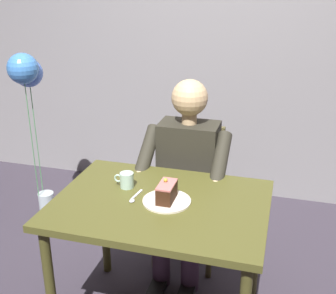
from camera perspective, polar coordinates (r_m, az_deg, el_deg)
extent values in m
cube|color=gray|center=(3.55, 7.32, 17.02)|extent=(6.40, 0.12, 3.00)
cube|color=#4C4B1F|center=(2.14, -0.98, -7.62)|extent=(1.05, 0.77, 0.04)
cylinder|color=#45421C|center=(2.27, -15.36, -17.77)|extent=(0.05, 0.05, 0.73)
cylinder|color=#45421C|center=(2.54, 11.63, -12.64)|extent=(0.05, 0.05, 0.73)
cylinder|color=#45421C|center=(2.73, -8.43, -9.72)|extent=(0.05, 0.05, 0.73)
cube|color=brown|center=(2.82, 2.72, -7.34)|extent=(0.42, 0.42, 0.04)
cube|color=brown|center=(2.88, 3.68, -1.29)|extent=(0.38, 0.04, 0.45)
cylinder|color=brown|center=(2.75, 5.51, -13.36)|extent=(0.04, 0.04, 0.41)
cylinder|color=brown|center=(2.82, -1.86, -12.25)|extent=(0.04, 0.04, 0.41)
cylinder|color=brown|center=(3.05, 6.79, -9.57)|extent=(0.04, 0.04, 0.41)
cylinder|color=brown|center=(3.11, 0.17, -8.69)|extent=(0.04, 0.04, 0.41)
cube|color=#2E2B22|center=(2.67, 2.73, -2.21)|extent=(0.36, 0.22, 0.53)
sphere|color=tan|center=(2.53, 2.90, 6.57)|extent=(0.22, 0.22, 0.22)
cylinder|color=tan|center=(2.57, 2.85, 3.81)|extent=(0.09, 0.09, 0.06)
cylinder|color=#2E2B22|center=(2.46, 7.01, -1.56)|extent=(0.08, 0.33, 0.26)
sphere|color=tan|center=(2.36, 6.26, -5.40)|extent=(0.09, 0.09, 0.09)
cylinder|color=#2E2B22|center=(2.56, -2.75, -0.50)|extent=(0.08, 0.33, 0.26)
sphere|color=tan|center=(2.46, -3.88, -4.14)|extent=(0.09, 0.09, 0.09)
cylinder|color=#362434|center=(2.68, 3.92, -8.99)|extent=(0.13, 0.38, 0.14)
cylinder|color=#362434|center=(2.72, 0.17, -8.48)|extent=(0.13, 0.38, 0.14)
cylinder|color=#362434|center=(2.66, 2.94, -14.94)|extent=(0.11, 0.11, 0.39)
cube|color=black|center=(2.72, 2.57, -18.59)|extent=(0.09, 0.22, 0.05)
cylinder|color=#362434|center=(2.69, -0.91, -14.33)|extent=(0.11, 0.11, 0.39)
cube|color=black|center=(2.75, -1.26, -17.93)|extent=(0.09, 0.22, 0.05)
cylinder|color=silver|center=(2.12, -0.19, -7.23)|extent=(0.24, 0.24, 0.01)
cube|color=#361D10|center=(2.10, -0.20, -6.13)|extent=(0.07, 0.14, 0.08)
cube|color=#CB6E6A|center=(2.08, -0.20, -5.04)|extent=(0.08, 0.14, 0.01)
sphere|color=gold|center=(2.09, -0.33, -4.41)|extent=(0.02, 0.02, 0.02)
cylinder|color=#ACD0BD|center=(2.26, -5.49, -4.40)|extent=(0.07, 0.07, 0.08)
torus|color=#ACD0BD|center=(2.27, -6.63, -4.15)|extent=(0.05, 0.01, 0.05)
cylinder|color=black|center=(2.24, -5.52, -3.60)|extent=(0.06, 0.06, 0.01)
cube|color=silver|center=(2.19, -4.17, -6.33)|extent=(0.03, 0.11, 0.01)
ellipsoid|color=silver|center=(2.13, -4.81, -7.13)|extent=(0.03, 0.04, 0.01)
cylinder|color=#B2C1C6|center=(3.52, -15.79, -7.51)|extent=(0.12, 0.12, 0.22)
sphere|color=#4181D3|center=(3.13, -18.74, 9.85)|extent=(0.21, 0.21, 0.21)
cylinder|color=#4C9956|center=(3.28, -17.61, 0.57)|extent=(0.01, 0.01, 0.87)
sphere|color=#4F79DE|center=(3.23, -18.06, 9.36)|extent=(0.20, 0.20, 0.20)
cylinder|color=#4C9956|center=(3.37, -17.06, 0.79)|extent=(0.01, 0.01, 0.83)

